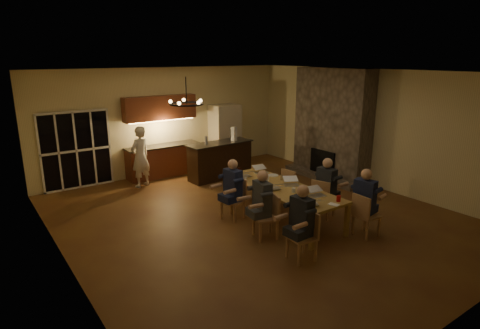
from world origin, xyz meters
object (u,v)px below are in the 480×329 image
object	(u,v)px
chair_left_far	(233,200)
person_left_mid	(262,204)
chair_right_far	(293,186)
plate_left	(299,201)
laptop_e	(244,172)
laptop_f	(261,169)
standing_person	(140,157)
laptop_c	(272,184)
chair_left_near	(302,237)
mug_front	(294,190)
can_cola	(239,170)
person_left_far	(233,190)
laptop_d	(292,181)
person_right_near	(364,202)
person_left_near	(301,222)
laptop_b	(317,191)
chandelier	(187,104)
redcup_near	(339,199)
dining_table	(280,203)
person_right_mid	(326,188)
plate_near	(310,190)
bar_island	(220,160)
bar_bottle	(206,140)
chair_right_near	(367,215)
bar_blender	(234,134)
mug_mid	(267,179)
chair_left_mid	(265,217)
can_silver	(307,193)
can_right	(282,178)
redcup_mid	(254,184)
chair_right_mid	(324,198)
refrigerator	(225,135)
laptop_a	(310,199)

from	to	relation	value
chair_left_far	person_left_mid	size ratio (longest dim) A/B	0.64
chair_right_far	plate_left	xyz separation A→B (m)	(-1.20, -1.44, 0.31)
laptop_e	laptop_f	distance (m)	0.52
standing_person	laptop_c	distance (m)	4.21
chair_left_near	mug_front	xyz separation A→B (m)	(0.89, 1.19, 0.36)
can_cola	person_left_far	bearing A→B (deg)	-132.43
laptop_d	person_right_near	bearing A→B (deg)	-39.02
person_left_near	laptop_b	size ratio (longest dim) A/B	4.31
person_left_near	laptop_d	bearing A→B (deg)	141.19
person_left_mid	laptop_d	size ratio (longest dim) A/B	4.31
chair_left_near	chandelier	size ratio (longest dim) A/B	1.55
chair_left_far	redcup_near	xyz separation A→B (m)	(1.19, -1.97, 0.37)
dining_table	chair_left_far	size ratio (longest dim) A/B	3.43
person_right_mid	plate_near	bearing A→B (deg)	88.88
bar_island	bar_bottle	xyz separation A→B (m)	(-0.47, -0.02, 0.66)
chair_left_near	chair_right_far	xyz separation A→B (m)	(1.82, 2.18, 0.00)
chair_right_near	bar_blender	distance (m)	5.07
person_left_far	plate_left	world-z (taller)	person_left_far
standing_person	mug_front	world-z (taller)	standing_person
mug_mid	redcup_near	bearing A→B (deg)	-81.22
chair_left_mid	redcup_near	xyz separation A→B (m)	(1.21, -0.79, 0.37)
bar_island	chair_left_far	world-z (taller)	bar_island
bar_island	person_right_near	size ratio (longest dim) A/B	1.45
can_silver	can_cola	bearing A→B (deg)	93.39
person_left_far	plate_left	distance (m)	1.59
laptop_e	person_right_mid	bearing A→B (deg)	130.50
standing_person	dining_table	bearing A→B (deg)	90.59
laptop_b	can_right	distance (m)	1.26
chair_left_near	redcup_mid	distance (m)	2.09
chair_right_far	can_silver	world-z (taller)	chair_right_far
plate_near	chair_right_near	bearing A→B (deg)	-66.46
redcup_near	laptop_e	bearing A→B (deg)	102.33
person_right_near	laptop_f	bearing A→B (deg)	0.50
dining_table	laptop_e	bearing A→B (deg)	100.15
chair_right_near	chair_right_mid	world-z (taller)	same
chair_left_far	chandelier	xyz separation A→B (m)	(-1.52, -0.85, 2.31)
chandelier	mug_front	bearing A→B (deg)	-5.04
chair_left_far	plate_near	xyz separation A→B (m)	(1.21, -1.16, 0.31)
chair_right_far	chair_right_near	bearing A→B (deg)	171.92
laptop_f	standing_person	bearing A→B (deg)	132.63
chair_right_mid	plate_near	size ratio (longest dim) A/B	4.04
refrigerator	can_right	size ratio (longest dim) A/B	16.67
chandelier	redcup_mid	xyz separation A→B (m)	(1.92, 0.60, -1.94)
laptop_a	laptop_c	world-z (taller)	same
chair_left_near	person_left_mid	world-z (taller)	person_left_mid
bar_island	chair_right_far	size ratio (longest dim) A/B	2.25
person_left_mid	redcup_near	world-z (taller)	person_left_mid
plate_near	bar_blender	distance (m)	3.96
chair_left_far	person_right_mid	distance (m)	2.09
dining_table	chandelier	distance (m)	3.36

